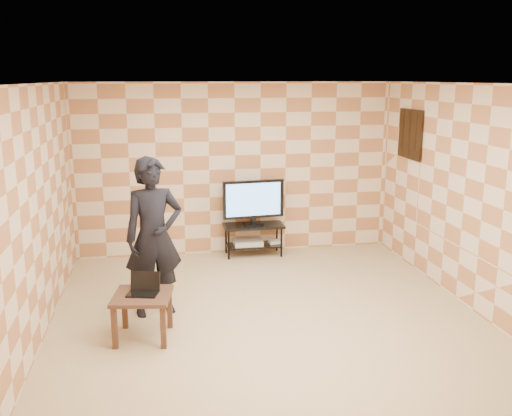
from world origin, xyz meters
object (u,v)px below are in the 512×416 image
(tv, at_px, (253,200))
(side_table, at_px, (142,302))
(person, at_px, (154,237))
(tv_stand, at_px, (253,233))

(tv, height_order, side_table, tv)
(tv, relative_size, person, 0.52)
(tv_stand, relative_size, person, 0.50)
(tv_stand, xyz_separation_m, person, (-1.53, -2.04, 0.58))
(tv_stand, distance_m, person, 2.62)
(tv, bearing_deg, person, -126.96)
(tv_stand, height_order, tv, tv)
(person, bearing_deg, side_table, -115.59)
(person, bearing_deg, tv_stand, 39.36)
(tv_stand, xyz_separation_m, side_table, (-1.67, -2.71, 0.05))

